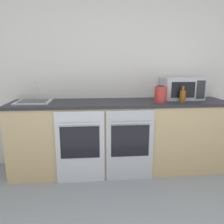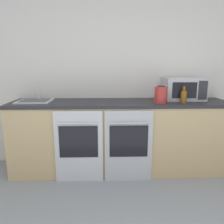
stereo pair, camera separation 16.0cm
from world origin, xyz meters
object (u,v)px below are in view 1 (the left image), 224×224
object	(u,v)px
bottle_clear	(159,95)
kettle	(161,94)
microwave	(182,88)
oven_left	(80,147)
bottle_amber	(183,96)
sink	(34,101)
oven_right	(130,145)

from	to	relation	value
bottle_clear	kettle	size ratio (longest dim) A/B	0.85
microwave	bottle_clear	xyz separation A→B (m)	(-0.35, -0.12, -0.08)
oven_left	bottle_amber	xyz separation A→B (m)	(1.29, 0.20, 0.57)
bottle_amber	kettle	size ratio (longest dim) A/B	0.95
oven_left	microwave	distance (m)	1.57
bottle_clear	bottle_amber	world-z (taller)	bottle_amber
kettle	sink	bearing A→B (deg)	174.31
bottle_clear	microwave	bearing A→B (deg)	18.44
bottle_clear	bottle_amber	distance (m)	0.29
sink	bottle_amber	bearing A→B (deg)	-4.42
oven_left	bottle_amber	bearing A→B (deg)	8.59
oven_left	oven_right	bearing A→B (deg)	0.00
oven_left	bottle_clear	xyz separation A→B (m)	(1.02, 0.31, 0.56)
microwave	bottle_amber	xyz separation A→B (m)	(-0.08, -0.23, -0.07)
kettle	bottle_clear	bearing A→B (deg)	80.57
kettle	sink	size ratio (longest dim) A/B	0.51
sink	bottle_clear	bearing A→B (deg)	-1.00
oven_right	kettle	world-z (taller)	kettle
oven_left	bottle_amber	size ratio (longest dim) A/B	4.32
oven_right	bottle_amber	distance (m)	0.92
oven_right	bottle_clear	distance (m)	0.77
oven_left	bottle_amber	distance (m)	1.42
oven_right	bottle_amber	size ratio (longest dim) A/B	4.32
microwave	kettle	size ratio (longest dim) A/B	2.43
oven_right	bottle_amber	bearing A→B (deg)	15.61
bottle_amber	sink	xyz separation A→B (m)	(-1.87, 0.15, -0.06)
microwave	bottle_clear	bearing A→B (deg)	-161.56
oven_right	oven_left	bearing A→B (deg)	180.00
oven_right	bottle_clear	world-z (taller)	bottle_clear
microwave	bottle_amber	world-z (taller)	microwave
oven_left	bottle_amber	world-z (taller)	bottle_amber
bottle_amber	kettle	bearing A→B (deg)	-177.47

